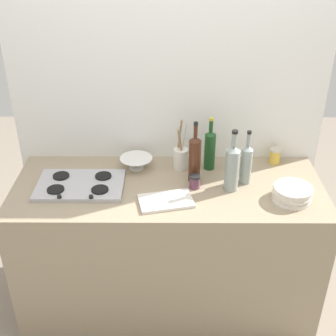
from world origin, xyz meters
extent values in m
plane|color=gray|center=(0.00, 0.00, 0.00)|extent=(6.00, 6.00, 0.00)
cube|color=tan|center=(0.00, 0.00, 0.45)|extent=(1.80, 0.70, 0.90)
cube|color=white|center=(0.00, 0.38, 1.20)|extent=(1.90, 0.06, 2.40)
cube|color=#B2B2B7|center=(-0.50, -0.01, 0.91)|extent=(0.50, 0.32, 0.02)
cylinder|color=black|center=(-0.63, -0.09, 0.93)|extent=(0.10, 0.10, 0.01)
cylinder|color=black|center=(-0.38, -0.09, 0.93)|extent=(0.10, 0.10, 0.01)
cylinder|color=black|center=(-0.63, 0.06, 0.93)|extent=(0.10, 0.10, 0.01)
cylinder|color=black|center=(-0.38, 0.06, 0.93)|extent=(0.10, 0.10, 0.01)
cylinder|color=black|center=(-0.59, -0.16, 0.93)|extent=(0.02, 0.02, 0.02)
cylinder|color=black|center=(-0.42, -0.16, 0.93)|extent=(0.02, 0.02, 0.02)
cylinder|color=silver|center=(0.68, -0.14, 0.91)|extent=(0.21, 0.21, 0.01)
cylinder|color=silver|center=(0.68, -0.14, 0.92)|extent=(0.21, 0.21, 0.01)
cylinder|color=silver|center=(0.68, -0.13, 0.93)|extent=(0.21, 0.21, 0.01)
cylinder|color=silver|center=(0.68, -0.14, 0.94)|extent=(0.21, 0.21, 0.01)
cylinder|color=silver|center=(0.68, -0.14, 0.95)|extent=(0.21, 0.21, 0.01)
cylinder|color=silver|center=(0.68, -0.14, 0.97)|extent=(0.21, 0.21, 0.01)
cylinder|color=silver|center=(0.68, -0.14, 0.98)|extent=(0.21, 0.21, 0.01)
cylinder|color=#19471E|center=(0.25, 0.21, 1.01)|extent=(0.07, 0.07, 0.23)
cone|color=#19471E|center=(0.25, 0.21, 1.14)|extent=(0.07, 0.07, 0.02)
cylinder|color=#19471E|center=(0.25, 0.21, 1.19)|extent=(0.02, 0.02, 0.07)
cylinder|color=gold|center=(0.25, 0.21, 1.23)|extent=(0.03, 0.03, 0.02)
cylinder|color=#472314|center=(0.15, 0.06, 1.03)|extent=(0.07, 0.07, 0.26)
cone|color=#472314|center=(0.15, 0.06, 1.17)|extent=(0.07, 0.07, 0.02)
cylinder|color=#472314|center=(0.15, 0.06, 1.22)|extent=(0.02, 0.02, 0.07)
cylinder|color=black|center=(0.15, 0.06, 1.27)|extent=(0.03, 0.03, 0.02)
cylinder|color=gray|center=(0.45, 0.04, 1.01)|extent=(0.07, 0.07, 0.22)
cone|color=gray|center=(0.45, 0.04, 1.13)|extent=(0.07, 0.07, 0.02)
cylinder|color=gray|center=(0.45, 0.04, 1.18)|extent=(0.02, 0.02, 0.08)
cylinder|color=black|center=(0.45, 0.04, 1.22)|extent=(0.02, 0.02, 0.02)
cylinder|color=gray|center=(0.36, -0.03, 1.02)|extent=(0.08, 0.08, 0.25)
cone|color=gray|center=(0.36, -0.03, 1.16)|extent=(0.08, 0.08, 0.03)
cylinder|color=gray|center=(0.36, -0.03, 1.22)|extent=(0.03, 0.03, 0.08)
cylinder|color=black|center=(0.36, -0.03, 1.26)|extent=(0.03, 0.03, 0.02)
cylinder|color=white|center=(-0.20, 0.20, 0.91)|extent=(0.09, 0.09, 0.01)
cone|color=white|center=(-0.20, 0.20, 0.94)|extent=(0.20, 0.20, 0.06)
cylinder|color=silver|center=(0.08, 0.20, 0.97)|extent=(0.09, 0.09, 0.13)
cylinder|color=#997247|center=(0.07, 0.19, 1.06)|extent=(0.04, 0.02, 0.21)
cylinder|color=#B7B7B2|center=(0.08, 0.21, 1.07)|extent=(0.03, 0.03, 0.22)
cylinder|color=#997247|center=(0.07, 0.22, 1.08)|extent=(0.04, 0.02, 0.26)
cylinder|color=#B7B7B2|center=(0.09, 0.19, 1.08)|extent=(0.04, 0.03, 0.25)
cylinder|color=#66384C|center=(0.15, -0.02, 0.93)|extent=(0.06, 0.06, 0.07)
cylinder|color=black|center=(0.15, -0.02, 0.97)|extent=(0.06, 0.06, 0.01)
cylinder|color=gold|center=(0.67, 0.28, 0.94)|extent=(0.07, 0.07, 0.09)
cylinder|color=beige|center=(0.67, 0.28, 0.99)|extent=(0.07, 0.07, 0.01)
cube|color=silver|center=(-0.01, -0.17, 0.91)|extent=(0.32, 0.23, 0.02)
camera|label=1|loc=(0.01, -2.19, 2.31)|focal=48.06mm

